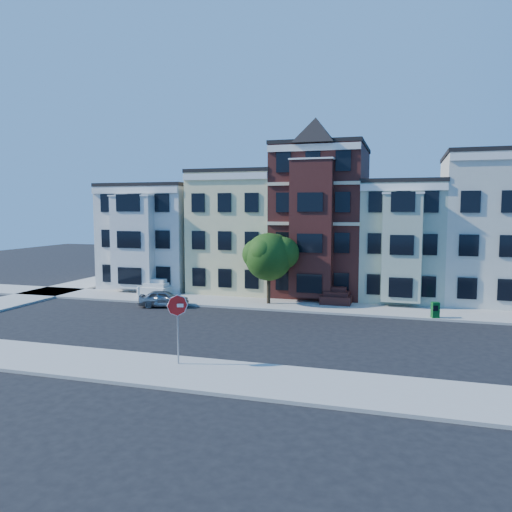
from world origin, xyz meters
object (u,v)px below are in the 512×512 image
(parked_car, at_px, (164,299))
(newspaper_box, at_px, (435,310))
(fire_hydrant, at_px, (138,293))
(street_tree, at_px, (269,260))
(stop_sign, at_px, (178,325))

(parked_car, bearing_deg, newspaper_box, -102.00)
(fire_hydrant, bearing_deg, newspaper_box, -2.61)
(newspaper_box, bearing_deg, parked_car, 165.09)
(street_tree, bearing_deg, fire_hydrant, -176.36)
(parked_car, xyz_separation_m, fire_hydrant, (-3.28, 2.10, -0.11))
(newspaper_box, height_order, stop_sign, stop_sign)
(street_tree, height_order, fire_hydrant, street_tree)
(street_tree, relative_size, fire_hydrant, 9.10)
(parked_car, distance_m, fire_hydrant, 3.90)
(parked_car, height_order, fire_hydrant, parked_car)
(street_tree, xyz_separation_m, fire_hydrant, (-10.42, -0.66, -2.86))
(parked_car, bearing_deg, fire_hydrant, 42.03)
(street_tree, height_order, stop_sign, street_tree)
(stop_sign, bearing_deg, street_tree, 67.41)
(street_tree, relative_size, parked_car, 1.78)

